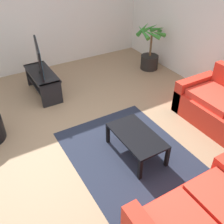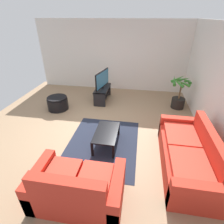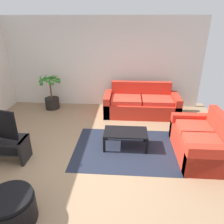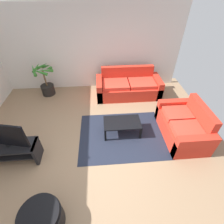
{
  "view_description": "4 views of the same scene",
  "coord_description": "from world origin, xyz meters",
  "px_view_note": "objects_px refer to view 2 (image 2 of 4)",
  "views": [
    {
      "loc": [
        3.06,
        -1.27,
        2.84
      ],
      "look_at": [
        0.15,
        0.45,
        0.45
      ],
      "focal_mm": 41.07,
      "sensor_mm": 36.0,
      "label": 1
    },
    {
      "loc": [
        4.05,
        1.2,
        2.81
      ],
      "look_at": [
        0.3,
        0.58,
        0.67
      ],
      "focal_mm": 27.82,
      "sensor_mm": 36.0,
      "label": 2
    },
    {
      "loc": [
        0.73,
        -3.42,
        2.59
      ],
      "look_at": [
        0.43,
        0.82,
        0.69
      ],
      "focal_mm": 33.46,
      "sensor_mm": 36.0,
      "label": 3
    },
    {
      "loc": [
        0.26,
        -2.43,
        3.22
      ],
      "look_at": [
        0.52,
        0.8,
        0.48
      ],
      "focal_mm": 26.13,
      "sensor_mm": 36.0,
      "label": 4
    }
  ],
  "objects_px": {
    "couch_loveseat": "(77,188)",
    "coffee_table": "(106,133)",
    "potted_palm": "(179,96)",
    "tv_stand": "(103,92)",
    "ottoman": "(58,103)",
    "couch_main": "(187,155)",
    "tv": "(102,79)"
  },
  "relations": [
    {
      "from": "tv_stand",
      "to": "ottoman",
      "type": "xyz_separation_m",
      "value": [
        0.93,
        -1.34,
        -0.1
      ]
    },
    {
      "from": "tv",
      "to": "tv_stand",
      "type": "bearing_deg",
      "value": -102.21
    },
    {
      "from": "tv_stand",
      "to": "potted_palm",
      "type": "distance_m",
      "value": 2.66
    },
    {
      "from": "couch_loveseat",
      "to": "ottoman",
      "type": "xyz_separation_m",
      "value": [
        -3.08,
        -1.78,
        -0.08
      ]
    },
    {
      "from": "potted_palm",
      "to": "ottoman",
      "type": "distance_m",
      "value": 4.07
    },
    {
      "from": "tv_stand",
      "to": "potted_palm",
      "type": "relative_size",
      "value": 1.01
    },
    {
      "from": "couch_loveseat",
      "to": "potted_palm",
      "type": "xyz_separation_m",
      "value": [
        -3.85,
        2.22,
        0.13
      ]
    },
    {
      "from": "coffee_table",
      "to": "tv",
      "type": "bearing_deg",
      "value": -165.78
    },
    {
      "from": "couch_main",
      "to": "potted_palm",
      "type": "relative_size",
      "value": 1.95
    },
    {
      "from": "couch_loveseat",
      "to": "tv",
      "type": "height_order",
      "value": "tv"
    },
    {
      "from": "couch_loveseat",
      "to": "ottoman",
      "type": "relative_size",
      "value": 2.23
    },
    {
      "from": "couch_loveseat",
      "to": "ottoman",
      "type": "height_order",
      "value": "couch_loveseat"
    },
    {
      "from": "tv",
      "to": "potted_palm",
      "type": "height_order",
      "value": "tv"
    },
    {
      "from": "potted_palm",
      "to": "ottoman",
      "type": "height_order",
      "value": "potted_palm"
    },
    {
      "from": "tv_stand",
      "to": "ottoman",
      "type": "height_order",
      "value": "tv_stand"
    },
    {
      "from": "couch_main",
      "to": "potted_palm",
      "type": "xyz_separation_m",
      "value": [
        -2.76,
        0.26,
        0.13
      ]
    },
    {
      "from": "coffee_table",
      "to": "couch_loveseat",
      "type": "bearing_deg",
      "value": -7.13
    },
    {
      "from": "couch_main",
      "to": "coffee_table",
      "type": "xyz_separation_m",
      "value": [
        -0.43,
        -1.77,
        0.02
      ]
    },
    {
      "from": "tv_stand",
      "to": "ottoman",
      "type": "relative_size",
      "value": 1.63
    },
    {
      "from": "couch_loveseat",
      "to": "tv",
      "type": "relative_size",
      "value": 1.49
    },
    {
      "from": "couch_loveseat",
      "to": "couch_main",
      "type": "bearing_deg",
      "value": 119.24
    },
    {
      "from": "tv_stand",
      "to": "coffee_table",
      "type": "distance_m",
      "value": 2.56
    },
    {
      "from": "couch_loveseat",
      "to": "potted_palm",
      "type": "relative_size",
      "value": 1.38
    },
    {
      "from": "tv_stand",
      "to": "ottoman",
      "type": "distance_m",
      "value": 1.63
    },
    {
      "from": "tv_stand",
      "to": "tv",
      "type": "bearing_deg",
      "value": 77.79
    },
    {
      "from": "couch_loveseat",
      "to": "coffee_table",
      "type": "distance_m",
      "value": 1.54
    },
    {
      "from": "tv",
      "to": "ottoman",
      "type": "xyz_separation_m",
      "value": [
        0.93,
        -1.34,
        -0.6
      ]
    },
    {
      "from": "potted_palm",
      "to": "couch_main",
      "type": "bearing_deg",
      "value": -5.36
    },
    {
      "from": "ottoman",
      "to": "couch_loveseat",
      "type": "bearing_deg",
      "value": 30.02
    },
    {
      "from": "couch_loveseat",
      "to": "coffee_table",
      "type": "relative_size",
      "value": 1.61
    },
    {
      "from": "couch_main",
      "to": "tv",
      "type": "height_order",
      "value": "tv"
    },
    {
      "from": "tv",
      "to": "potted_palm",
      "type": "distance_m",
      "value": 2.69
    }
  ]
}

